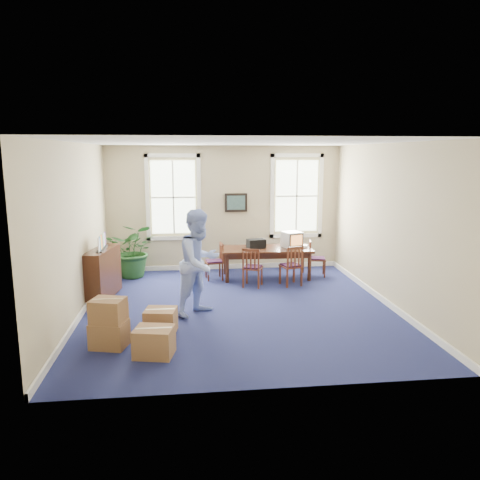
{
  "coord_description": "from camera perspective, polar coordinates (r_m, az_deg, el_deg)",
  "views": [
    {
      "loc": [
        -0.99,
        -8.76,
        2.99
      ],
      "look_at": [
        0.1,
        0.6,
        1.25
      ],
      "focal_mm": 35.0,
      "sensor_mm": 36.0,
      "label": 1
    }
  ],
  "objects": [
    {
      "name": "chair_near_left",
      "position": [
        10.65,
        1.56,
        -3.3
      ],
      "size": [
        0.53,
        0.53,
        0.91
      ],
      "primitive_type": null,
      "rotation": [
        0.0,
        0.0,
        2.78
      ],
      "color": "maroon",
      "rests_on": "ground"
    },
    {
      "name": "conference_table",
      "position": [
        11.45,
        3.22,
        -2.78
      ],
      "size": [
        2.19,
        1.05,
        0.74
      ],
      "primitive_type": null,
      "rotation": [
        0.0,
        0.0,
        -0.03
      ],
      "color": "#3E1E10",
      "rests_on": "ground"
    },
    {
      "name": "wall_front",
      "position": [
        5.77,
        3.46,
        -3.52
      ],
      "size": [
        6.5,
        0.0,
        6.5
      ],
      "primitive_type": "plane",
      "rotation": [
        -1.57,
        0.0,
        0.0
      ],
      "color": "tan",
      "rests_on": "ground"
    },
    {
      "name": "window_left",
      "position": [
        12.04,
        -8.13,
        5.17
      ],
      "size": [
        1.4,
        0.12,
        2.2
      ],
      "primitive_type": null,
      "color": "white",
      "rests_on": "ground"
    },
    {
      "name": "man",
      "position": [
        8.76,
        -4.94,
        -2.74
      ],
      "size": [
        1.22,
        1.22,
        1.99
      ],
      "primitive_type": "imported",
      "rotation": [
        0.0,
        0.0,
        0.78
      ],
      "color": "#A0B7FD",
      "rests_on": "ground"
    },
    {
      "name": "baseboard_right",
      "position": [
        10.05,
        17.02,
        -6.96
      ],
      "size": [
        0.04,
        6.5,
        0.12
      ],
      "primitive_type": "cube",
      "color": "white",
      "rests_on": "ground"
    },
    {
      "name": "credenza",
      "position": [
        10.15,
        -16.4,
        -4.11
      ],
      "size": [
        0.6,
        1.35,
        1.02
      ],
      "primitive_type": "cube",
      "rotation": [
        0.0,
        0.0,
        -0.18
      ],
      "color": "#3E1E10",
      "rests_on": "ground"
    },
    {
      "name": "chair_end_left",
      "position": [
        11.29,
        -3.19,
        -2.59
      ],
      "size": [
        0.44,
        0.44,
        0.89
      ],
      "primitive_type": null,
      "rotation": [
        0.0,
        0.0,
        -1.46
      ],
      "color": "maroon",
      "rests_on": "ground"
    },
    {
      "name": "wall_right",
      "position": [
        9.73,
        17.66,
        1.75
      ],
      "size": [
        0.0,
        6.5,
        6.5
      ],
      "primitive_type": "plane",
      "rotation": [
        1.57,
        0.0,
        -1.57
      ],
      "color": "tan",
      "rests_on": "ground"
    },
    {
      "name": "chair_near_right",
      "position": [
        10.81,
        6.21,
        -3.07
      ],
      "size": [
        0.52,
        0.52,
        0.94
      ],
      "primitive_type": null,
      "rotation": [
        0.0,
        0.0,
        3.4
      ],
      "color": "maroon",
      "rests_on": "ground"
    },
    {
      "name": "wall_left",
      "position": [
        9.09,
        -19.33,
        1.07
      ],
      "size": [
        0.0,
        6.5,
        6.5
      ],
      "primitive_type": "plane",
      "rotation": [
        1.57,
        0.0,
        1.57
      ],
      "color": "tan",
      "rests_on": "ground"
    },
    {
      "name": "equipment_bag",
      "position": [
        11.36,
        1.98,
        -0.43
      ],
      "size": [
        0.48,
        0.36,
        0.21
      ],
      "primitive_type": "cube",
      "rotation": [
        0.0,
        0.0,
        0.21
      ],
      "color": "black",
      "rests_on": "conference_table"
    },
    {
      "name": "baseboard_back",
      "position": [
        12.37,
        -1.87,
        -3.24
      ],
      "size": [
        6.0,
        0.04,
        0.12
      ],
      "primitive_type": "cube",
      "color": "white",
      "rests_on": "ground"
    },
    {
      "name": "cardboard_boxes",
      "position": [
        7.75,
        -14.07,
        -9.33
      ],
      "size": [
        1.73,
        1.73,
        0.82
      ],
      "primitive_type": null,
      "rotation": [
        0.0,
        0.0,
        -0.24
      ],
      "color": "#9B6A41",
      "rests_on": "ground"
    },
    {
      "name": "wall_back",
      "position": [
        12.13,
        -1.93,
        3.88
      ],
      "size": [
        6.5,
        0.0,
        6.5
      ],
      "primitive_type": "plane",
      "rotation": [
        1.57,
        0.0,
        0.0
      ],
      "color": "tan",
      "rests_on": "ground"
    },
    {
      "name": "window_right",
      "position": [
        12.38,
        6.91,
        5.34
      ],
      "size": [
        1.4,
        0.12,
        2.2
      ],
      "primitive_type": null,
      "color": "white",
      "rests_on": "ground"
    },
    {
      "name": "ceiling",
      "position": [
        8.82,
        -0.2,
        11.82
      ],
      "size": [
        6.5,
        6.5,
        0.0
      ],
      "primitive_type": "plane",
      "rotation": [
        3.14,
        0.0,
        0.0
      ],
      "color": "white",
      "rests_on": "ground"
    },
    {
      "name": "game_console",
      "position": [
        11.56,
        7.81,
        -0.73
      ],
      "size": [
        0.23,
        0.26,
        0.05
      ],
      "primitive_type": "cube",
      "rotation": [
        0.0,
        0.0,
        -0.32
      ],
      "color": "white",
      "rests_on": "conference_table"
    },
    {
      "name": "baseboard_left",
      "position": [
        9.45,
        -18.58,
        -8.18
      ],
      "size": [
        0.04,
        6.5,
        0.12
      ],
      "primitive_type": "cube",
      "color": "white",
      "rests_on": "ground"
    },
    {
      "name": "wall_picture",
      "position": [
        12.09,
        -0.49,
        4.58
      ],
      "size": [
        0.58,
        0.06,
        0.48
      ],
      "primitive_type": null,
      "color": "black",
      "rests_on": "ground"
    },
    {
      "name": "potted_plant",
      "position": [
        11.72,
        -12.82,
        -1.22
      ],
      "size": [
        1.33,
        1.2,
        1.34
      ],
      "primitive_type": "imported",
      "rotation": [
        0.0,
        0.0,
        -0.13
      ],
      "color": "#1F4B1E",
      "rests_on": "ground"
    },
    {
      "name": "crt_tv",
      "position": [
        11.51,
        6.35,
        0.07
      ],
      "size": [
        0.55,
        0.57,
        0.38
      ],
      "primitive_type": null,
      "rotation": [
        0.0,
        0.0,
        0.35
      ],
      "color": "#B7B7BC",
      "rests_on": "conference_table"
    },
    {
      "name": "brochure_rack",
      "position": [
        10.01,
        -16.49,
        -0.39
      ],
      "size": [
        0.3,
        0.73,
        0.32
      ],
      "primitive_type": null,
      "rotation": [
        0.0,
        0.0,
        0.25
      ],
      "color": "#99999E",
      "rests_on": "credenza"
    },
    {
      "name": "chair_end_right",
      "position": [
        11.72,
        9.4,
        -2.22
      ],
      "size": [
        0.47,
        0.47,
        0.89
      ],
      "primitive_type": null,
      "rotation": [
        0.0,
        0.0,
        1.37
      ],
      "color": "maroon",
      "rests_on": "ground"
    },
    {
      "name": "floor",
      "position": [
        9.31,
        -0.18,
        -8.27
      ],
      "size": [
        6.5,
        6.5,
        0.0
      ],
      "primitive_type": "plane",
      "color": "navy",
      "rests_on": "ground"
    }
  ]
}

